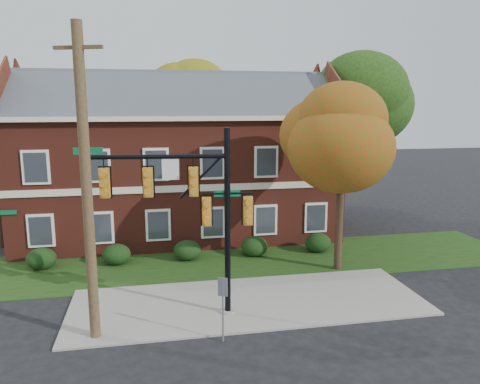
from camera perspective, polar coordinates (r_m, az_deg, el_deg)
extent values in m
plane|color=black|center=(18.36, 1.78, -14.61)|extent=(120.00, 120.00, 0.00)
cube|color=gray|center=(19.23, 1.11, -13.26)|extent=(14.00, 5.00, 0.08)
cube|color=#193811|center=(23.81, -1.43, -8.51)|extent=(30.00, 6.00, 0.04)
cube|color=maroon|center=(28.57, -7.42, 1.84)|extent=(18.00, 8.00, 7.00)
cube|color=beige|center=(28.25, -7.60, 9.11)|extent=(18.80, 8.80, 0.24)
cube|color=beige|center=(24.60, -6.83, 0.43)|extent=(18.00, 0.12, 0.35)
ellipsoid|color=black|center=(24.60, -23.06, -7.51)|extent=(1.40, 1.26, 1.05)
ellipsoid|color=black|center=(24.09, -14.84, -7.37)|extent=(1.40, 1.26, 1.05)
ellipsoid|color=black|center=(24.09, -6.45, -7.08)|extent=(1.40, 1.26, 1.05)
ellipsoid|color=black|center=(24.58, 1.77, -6.65)|extent=(1.40, 1.26, 1.05)
ellipsoid|color=black|center=(25.55, 9.49, -6.12)|extent=(1.40, 1.26, 1.05)
cylinder|color=black|center=(22.53, 12.06, -2.29)|extent=(0.36, 0.36, 5.76)
ellipsoid|color=red|center=(22.02, 12.42, 6.88)|extent=(4.25, 4.25, 3.60)
ellipsoid|color=red|center=(21.91, 14.39, 8.35)|extent=(3.50, 3.50, 3.00)
ellipsoid|color=#133A10|center=(27.80, -27.00, 7.96)|extent=(4.20, 4.20, 3.60)
cylinder|color=black|center=(32.12, 12.46, 2.68)|extent=(0.36, 0.36, 7.04)
ellipsoid|color=#0F370F|center=(31.83, 12.78, 10.55)|extent=(5.95, 5.95, 5.04)
ellipsoid|color=#0F370F|center=(31.72, 14.69, 11.55)|extent=(4.90, 4.90, 4.20)
cylinder|color=black|center=(36.51, -6.67, 4.30)|extent=(0.36, 0.36, 7.68)
ellipsoid|color=#A7640E|center=(36.30, -6.83, 11.85)|extent=(6.46, 6.46, 5.47)
ellipsoid|color=#A7640E|center=(35.83, -5.23, 12.86)|extent=(5.32, 5.32, 4.56)
cylinder|color=gray|center=(18.29, -1.49, -14.43)|extent=(0.56, 0.56, 0.16)
cylinder|color=black|center=(17.12, -1.54, -3.97)|extent=(0.24, 0.24, 7.02)
cylinder|color=black|center=(16.69, -10.23, 4.25)|extent=(5.01, 0.66, 0.16)
cylinder|color=black|center=(16.87, -1.56, -0.17)|extent=(1.80, 0.26, 0.08)
cube|color=#C17F1F|center=(17.07, -16.18, 1.07)|extent=(0.47, 0.34, 1.16)
cube|color=#C17F1F|center=(16.84, -11.15, 1.17)|extent=(0.47, 0.34, 1.16)
cube|color=#C17F1F|center=(16.75, -5.68, 1.27)|extent=(0.47, 0.34, 1.16)
cube|color=silver|center=(16.71, -8.46, 2.75)|extent=(0.60, 0.10, 0.75)
cube|color=#0B5736|center=(17.03, -18.04, 4.77)|extent=(1.00, 0.14, 0.24)
cube|color=#C17F1F|center=(16.97, -4.09, -2.38)|extent=(0.47, 0.34, 1.16)
cube|color=#C17F1F|center=(17.06, 0.97, -2.28)|extent=(0.47, 0.34, 1.16)
cube|color=#0B5736|center=(16.87, -1.56, -0.17)|extent=(0.95, 0.13, 0.23)
cylinder|color=#463120|center=(15.74, -18.19, 0.37)|extent=(0.44, 0.44, 10.33)
cube|color=#463120|center=(15.61, -19.15, 16.33)|extent=(1.54, 0.68, 0.11)
cylinder|color=slate|center=(15.97, -2.10, -14.20)|extent=(0.08, 0.08, 2.24)
cube|color=slate|center=(15.65, -2.12, -11.49)|extent=(0.32, 0.16, 0.63)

